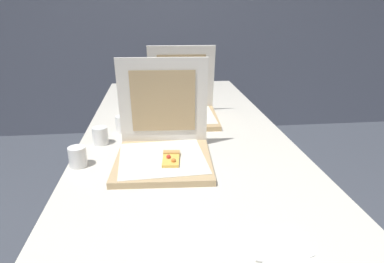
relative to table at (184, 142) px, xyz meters
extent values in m
cube|color=slate|center=(0.00, 2.12, 0.59)|extent=(10.00, 0.10, 2.60)
cube|color=silver|center=(0.00, 0.00, 0.03)|extent=(0.89, 2.13, 0.03)
cylinder|color=#38383D|center=(-0.37, 0.99, -0.34)|extent=(0.04, 0.04, 0.73)
cylinder|color=#38383D|center=(0.37, 0.99, -0.34)|extent=(0.04, 0.04, 0.73)
cube|color=tan|center=(-0.10, -0.32, 0.06)|extent=(0.36, 0.36, 0.02)
cube|color=silver|center=(-0.11, -0.31, 0.07)|extent=(0.32, 0.32, 0.00)
cube|color=white|center=(-0.09, -0.17, 0.24)|extent=(0.34, 0.06, 0.34)
cube|color=tan|center=(-0.09, -0.17, 0.24)|extent=(0.25, 0.04, 0.24)
cube|color=#E5B74C|center=(-0.08, -0.35, 0.08)|extent=(0.07, 0.11, 0.01)
cube|color=tan|center=(-0.07, -0.30, 0.08)|extent=(0.06, 0.03, 0.02)
sphere|color=red|center=(-0.08, -0.34, 0.09)|extent=(0.02, 0.02, 0.02)
sphere|color=orange|center=(-0.07, -0.37, 0.09)|extent=(0.02, 0.02, 0.02)
cube|color=tan|center=(0.01, 0.16, 0.06)|extent=(0.36, 0.36, 0.02)
cube|color=silver|center=(0.02, 0.17, 0.07)|extent=(0.29, 0.29, 0.00)
cube|color=white|center=(0.02, 0.30, 0.24)|extent=(0.34, 0.10, 0.33)
cube|color=tan|center=(0.02, 0.29, 0.24)|extent=(0.25, 0.07, 0.24)
cylinder|color=white|center=(0.01, 0.15, 0.10)|extent=(0.03, 0.03, 0.00)
cylinder|color=white|center=(0.02, 0.15, 0.09)|extent=(0.00, 0.00, 0.03)
cylinder|color=white|center=(0.00, 0.16, 0.09)|extent=(0.00, 0.00, 0.03)
cylinder|color=white|center=(0.00, 0.14, 0.09)|extent=(0.01, 0.00, 0.03)
cylinder|color=white|center=(-0.40, -0.30, 0.09)|extent=(0.06, 0.06, 0.07)
cylinder|color=white|center=(-0.35, -0.11, 0.09)|extent=(0.06, 0.06, 0.07)
cylinder|color=white|center=(-0.24, 0.34, 0.09)|extent=(0.06, 0.06, 0.07)
cylinder|color=white|center=(-0.27, 0.03, 0.09)|extent=(0.06, 0.06, 0.07)
cube|color=white|center=(0.15, -0.79, 0.05)|extent=(0.15, 0.15, 0.00)
cube|color=white|center=(0.16, -0.79, 0.05)|extent=(0.15, 0.15, 0.00)
camera|label=1|loc=(-0.12, -1.39, 0.58)|focal=30.72mm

